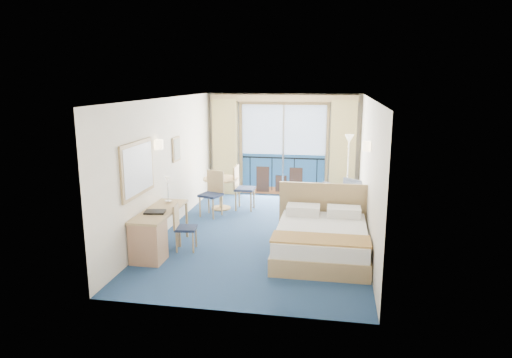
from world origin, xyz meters
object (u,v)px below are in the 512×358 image
Objects in this scene: table_chair_b at (213,191)px; floor_lamp at (349,152)px; desk at (151,236)px; armchair at (346,196)px; table_chair_a at (241,185)px; bed at (322,239)px; round_table at (221,185)px; nightstand at (353,220)px; desk_chair at (182,224)px.

floor_lamp is at bearing 42.77° from table_chair_b.
table_chair_b reaches higher than desk.
armchair is 3.11m from table_chair_b.
desk is 3.43m from table_chair_a.
table_chair_a is (-2.47, -0.21, 0.22)m from armchair.
bed is at bearing -20.75° from table_chair_b.
desk is at bearing -3.42° from armchair.
round_table is at bearing 82.79° from desk.
floor_lamp reaches higher than table_chair_a.
table_chair_a reaches higher than nightstand.
floor_lamp is (0.03, 0.59, 0.96)m from armchair.
table_chair_a is at bearing 127.22° from bed.
table_chair_b is (-0.02, 2.22, 0.09)m from desk_chair.
armchair is 2.49m from table_chair_a.
desk is 0.64m from desk_chair.
armchair is 0.51× the size of desk.
nightstand is at bearing 44.57° from armchair.
round_table is 0.49m from table_chair_a.
table_chair_a is (0.90, 3.31, 0.18)m from desk.
bed is 2.88m from armchair.
bed is at bearing -113.83° from nightstand.
desk is 3.29m from round_table.
desk_chair is at bearing -4.32° from armchair.
round_table is at bearing 102.76° from table_chair_b.
table_chair_b is at bearing -34.80° from armchair.
bed is 1.97× the size of table_chair_a.
bed reaches higher than desk_chair.
armchair is 4.24m from desk_chair.
nightstand is 3.21m from table_chair_b.
table_chair_a is at bearing -162.16° from floor_lamp.
desk_chair is at bearing -71.22° from table_chair_b.
floor_lamp reaches higher than armchair.
table_chair_a is at bearing 5.51° from round_table.
table_chair_b is (-3.12, 0.73, 0.30)m from nightstand.
nightstand is 3.44m from desk_chair.
armchair is at bearing 80.68° from bed.
desk_chair is 1.03× the size of round_table.
nightstand is 0.69× the size of armchair.
table_chair_a reaches higher than desk.
table_chair_a is at bearing 153.01° from nightstand.
table_chair_b is (-2.54, 2.05, 0.27)m from bed.
bed is 2.52m from desk_chair.
bed is 3.62m from floor_lamp.
armchair is at bearing 94.30° from nightstand.
nightstand is 0.35× the size of desk.
table_chair_a reaches higher than armchair.
floor_lamp is at bearing 50.44° from desk.
nightstand is at bearing 66.17° from bed.
bed is 3.32m from table_chair_a.
armchair is 2.97m from round_table.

